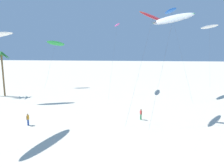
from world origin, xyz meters
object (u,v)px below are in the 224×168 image
person_mid_field (28,119)px  palm_tree_1 (2,60)px  person_far_watcher (141,114)px  flying_kite_1 (153,17)px  flying_kite_5 (209,27)px  flying_kite_6 (173,19)px  flying_kite_3 (56,43)px  flying_kite_7 (117,25)px  flying_kite_0 (171,11)px

person_mid_field → palm_tree_1: bearing=128.6°
person_far_watcher → flying_kite_1: bearing=59.7°
flying_kite_5 → flying_kite_6: bearing=-117.0°
palm_tree_1 → flying_kite_3: flying_kite_3 is taller
flying_kite_6 → flying_kite_7: 23.05m
palm_tree_1 → flying_kite_1: bearing=-18.8°
flying_kite_3 → flying_kite_5: 42.07m
flying_kite_7 → person_mid_field: 32.10m
flying_kite_0 → flying_kite_1: size_ratio=1.22×
flying_kite_5 → flying_kite_7: flying_kite_5 is taller
flying_kite_1 → flying_kite_3: size_ratio=1.29×
flying_kite_7 → person_mid_field: flying_kite_7 is taller
flying_kite_5 → person_mid_field: 52.50m
flying_kite_7 → person_far_watcher: flying_kite_7 is taller
flying_kite_1 → person_mid_field: (-17.69, -6.48, -14.52)m
flying_kite_6 → person_mid_field: (-20.45, -5.07, -14.08)m
flying_kite_7 → person_far_watcher: size_ratio=10.14×
flying_kite_3 → person_far_watcher: (21.67, -25.41, -10.80)m
flying_kite_5 → person_mid_field: bearing=-135.5°
flying_kite_1 → flying_kite_6: bearing=-27.2°
flying_kite_7 → flying_kite_5: bearing=20.3°
palm_tree_1 → flying_kite_5: (49.54, 18.03, 8.12)m
flying_kite_3 → flying_kite_1: bearing=-44.3°
flying_kite_0 → flying_kite_5: bearing=44.4°
flying_kite_6 → person_far_watcher: (-4.36, -1.31, -14.11)m
flying_kite_6 → flying_kite_0: bearing=81.4°
flying_kite_0 → palm_tree_1: bearing=-171.4°
person_mid_field → flying_kite_6: bearing=13.9°
flying_kite_0 → flying_kite_5: flying_kite_0 is taller
flying_kite_6 → flying_kite_1: bearing=152.8°
person_mid_field → person_far_watcher: person_mid_field is taller
palm_tree_1 → person_mid_field: (13.73, -17.21, -7.13)m
flying_kite_6 → person_mid_field: flying_kite_6 is taller
flying_kite_0 → flying_kite_7: (-12.09, 3.29, -2.64)m
flying_kite_3 → flying_kite_7: 17.43m
person_far_watcher → flying_kite_0: bearing=69.7°
flying_kite_5 → flying_kite_7: (-24.79, -9.16, -0.11)m
flying_kite_0 → flying_kite_6: (-2.67, -17.72, -3.70)m
flying_kite_0 → flying_kite_3: size_ratio=1.58×
flying_kite_1 → person_mid_field: flying_kite_1 is taller
flying_kite_7 → person_mid_field: size_ratio=9.84×
flying_kite_7 → flying_kite_3: bearing=169.5°
flying_kite_6 → flying_kite_5: bearing=63.0°
palm_tree_1 → flying_kite_3: 14.92m
flying_kite_3 → person_far_watcher: flying_kite_3 is taller
palm_tree_1 → flying_kite_6: bearing=-19.6°
person_far_watcher → person_mid_field: bearing=-166.9°
flying_kite_0 → flying_kite_1: flying_kite_0 is taller
palm_tree_1 → flying_kite_6: size_ratio=0.61×
palm_tree_1 → flying_kite_1: size_ratio=0.60×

